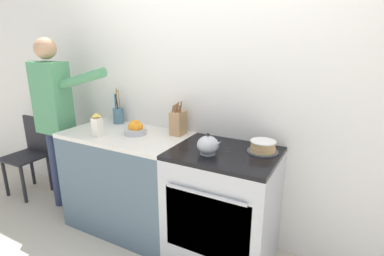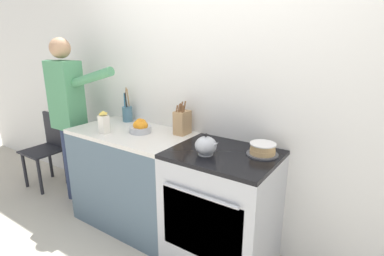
% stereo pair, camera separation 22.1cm
% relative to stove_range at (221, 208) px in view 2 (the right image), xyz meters
% --- Properties ---
extents(wall_back, '(8.00, 0.04, 2.60)m').
position_rel_stove_range_xyz_m(wall_back, '(-0.27, 0.33, 0.85)').
color(wall_back, silver).
rests_on(wall_back, ground_plane).
extents(counter_cabinet, '(1.09, 0.61, 0.90)m').
position_rel_stove_range_xyz_m(counter_cabinet, '(-0.93, 0.00, -0.00)').
color(counter_cabinet, '#4C6070').
rests_on(counter_cabinet, ground_plane).
extents(stove_range, '(0.77, 0.64, 0.90)m').
position_rel_stove_range_xyz_m(stove_range, '(0.00, 0.00, 0.00)').
color(stove_range, '#B7BABF').
rests_on(stove_range, ground_plane).
extents(layer_cake, '(0.22, 0.22, 0.09)m').
position_rel_stove_range_xyz_m(layer_cake, '(0.25, 0.12, 0.49)').
color(layer_cake, '#4C4C51').
rests_on(layer_cake, stove_range).
extents(tea_kettle, '(0.19, 0.15, 0.16)m').
position_rel_stove_range_xyz_m(tea_kettle, '(-0.09, -0.10, 0.52)').
color(tea_kettle, '#B7BABF').
rests_on(tea_kettle, stove_range).
extents(knife_block, '(0.10, 0.14, 0.29)m').
position_rel_stove_range_xyz_m(knife_block, '(-0.50, 0.20, 0.56)').
color(knife_block, tan).
rests_on(knife_block, counter_cabinet).
extents(utensil_crock, '(0.10, 0.10, 0.33)m').
position_rel_stove_range_xyz_m(utensil_crock, '(-1.19, 0.23, 0.54)').
color(utensil_crock, '#477084').
rests_on(utensil_crock, counter_cabinet).
extents(fruit_bowl, '(0.19, 0.19, 0.11)m').
position_rel_stove_range_xyz_m(fruit_bowl, '(-0.83, 0.03, 0.50)').
color(fruit_bowl, '#B7BABF').
rests_on(fruit_bowl, counter_cabinet).
extents(milk_carton, '(0.07, 0.07, 0.20)m').
position_rel_stove_range_xyz_m(milk_carton, '(-1.07, -0.16, 0.55)').
color(milk_carton, white).
rests_on(milk_carton, counter_cabinet).
extents(person_baker, '(0.95, 0.20, 1.70)m').
position_rel_stove_range_xyz_m(person_baker, '(-1.72, -0.07, 0.57)').
color(person_baker, '#283351').
rests_on(person_baker, ground_plane).
extents(dining_chair, '(0.40, 0.40, 0.85)m').
position_rel_stove_range_xyz_m(dining_chair, '(-2.33, 0.02, 0.04)').
color(dining_chair, '#232328').
rests_on(dining_chair, ground_plane).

